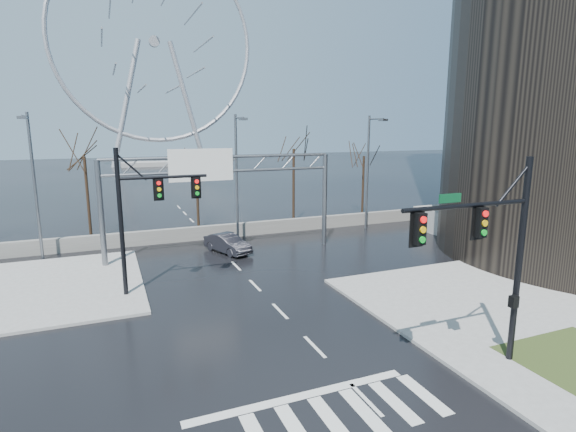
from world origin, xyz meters
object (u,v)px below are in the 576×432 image
sign_gantry (218,183)px  ferris_wheel (155,50)px  signal_mast_near (494,245)px  car (228,243)px  signal_mast_far (143,208)px

sign_gantry → ferris_wheel: ferris_wheel is taller
signal_mast_near → car: 20.46m
ferris_wheel → signal_mast_far: bearing=-97.2°
signal_mast_near → car: signal_mast_near is taller
car → signal_mast_near: bearing=-98.0°
signal_mast_far → car: signal_mast_far is taller
sign_gantry → car: bearing=32.3°
ferris_wheel → sign_gantry: bearing=-93.8°
signal_mast_near → sign_gantry: (-5.52, 19.00, 0.31)m
signal_mast_far → ferris_wheel: ferris_wheel is taller
signal_mast_near → sign_gantry: 19.79m
sign_gantry → car: (0.71, 0.45, -4.50)m
ferris_wheel → car: bearing=-93.4°
signal_mast_far → signal_mast_near: bearing=-49.7°
signal_mast_near → signal_mast_far: 17.03m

